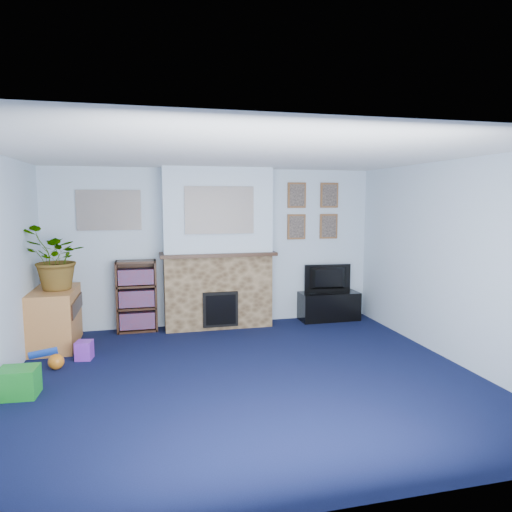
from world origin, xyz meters
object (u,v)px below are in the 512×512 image
object	(u,v)px
bookshelf	(137,298)
television	(329,279)
sideboard	(55,320)
tv_stand	(329,306)

from	to	relation	value
bookshelf	television	bearing A→B (deg)	-1.08
television	bookshelf	distance (m)	3.00
television	sideboard	size ratio (longest dim) A/B	0.78
tv_stand	sideboard	bearing A→B (deg)	-174.30
bookshelf	sideboard	size ratio (longest dim) A/B	1.07
tv_stand	television	xyz separation A→B (m)	(-0.00, 0.02, 0.45)
television	tv_stand	bearing A→B (deg)	94.61
television	sideboard	xyz separation A→B (m)	(-4.04, -0.42, -0.32)
tv_stand	sideboard	distance (m)	4.06
sideboard	television	bearing A→B (deg)	5.98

